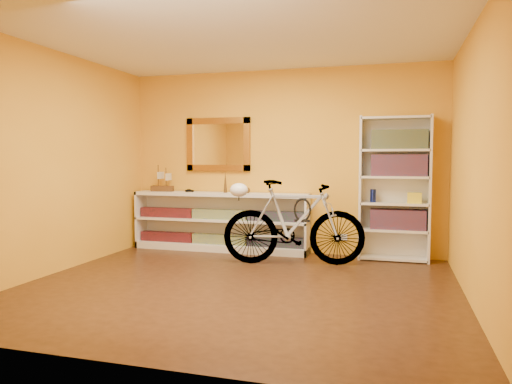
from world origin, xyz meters
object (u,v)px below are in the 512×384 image
(console_unit, at_px, (220,222))
(helmet, at_px, (239,190))
(bookcase, at_px, (394,188))
(bicycle, at_px, (294,222))

(console_unit, xyz_separation_m, helmet, (0.53, -0.74, 0.52))
(bookcase, relative_size, bicycle, 1.04)
(bicycle, xyz_separation_m, helmet, (-0.68, -0.14, 0.41))
(bicycle, bearing_deg, bookcase, -73.92)
(bookcase, relative_size, helmet, 8.15)
(console_unit, bearing_deg, bookcase, 0.59)
(console_unit, xyz_separation_m, bookcase, (2.43, 0.03, 0.52))
(console_unit, relative_size, helmet, 11.16)
(console_unit, bearing_deg, bicycle, -26.33)
(helmet, bearing_deg, bicycle, 11.23)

